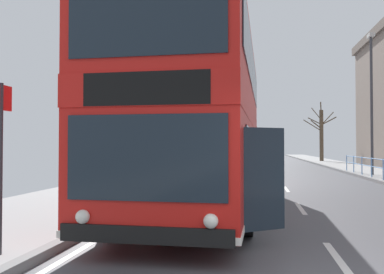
% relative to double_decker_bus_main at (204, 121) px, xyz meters
% --- Properties ---
extents(double_decker_bus_main, '(3.28, 10.89, 4.45)m').
position_rel_double_decker_bus_main_xyz_m(double_decker_bus_main, '(0.00, 0.00, 0.00)').
color(double_decker_bus_main, red).
rests_on(double_decker_bus_main, ground).
extents(bus_stop_sign_near, '(0.08, 0.44, 2.40)m').
position_rel_double_decker_bus_main_xyz_m(bus_stop_sign_near, '(-2.20, -5.48, -0.70)').
color(bus_stop_sign_near, '#2D2D33').
rests_on(bus_stop_sign_near, ground).
extents(street_lamp_far_side, '(0.28, 0.60, 7.51)m').
position_rel_double_decker_bus_main_xyz_m(street_lamp_far_side, '(7.48, 11.72, 2.17)').
color(street_lamp_far_side, '#38383D').
rests_on(street_lamp_far_side, ground).
extents(bare_tree_far_00, '(3.20, 1.68, 5.94)m').
position_rel_double_decker_bus_main_xyz_m(bare_tree_far_00, '(8.09, 31.71, 0.63)').
color(bare_tree_far_00, '#4C3D2D').
rests_on(bare_tree_far_00, ground).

